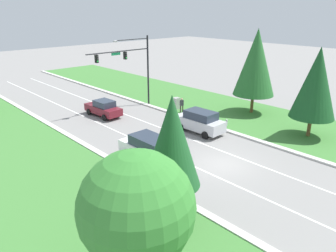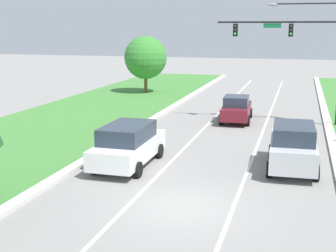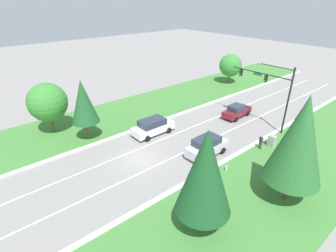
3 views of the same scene
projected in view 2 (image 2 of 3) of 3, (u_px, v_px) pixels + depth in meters
ground_plane at (180, 206)px, 16.38m from camera, size 160.00×160.00×0.00m
curb_strip_left at (38, 189)px, 17.87m from camera, size 0.50×90.00×0.15m
lane_stripe_inner_left at (132, 201)px, 16.86m from camera, size 0.14×81.00×0.01m
lane_stripe_inner_right at (232, 212)px, 15.90m from camera, size 0.14×81.00×0.01m
traffic_signal_mast at (305, 42)px, 29.18m from camera, size 7.84×0.41×7.89m
white_suv at (128, 144)px, 21.02m from camera, size 2.22×5.09×1.92m
silver_suv at (293, 146)px, 20.45m from camera, size 2.24×4.70×2.03m
burgundy_sedan at (236, 109)px, 30.97m from camera, size 2.11×4.58×1.72m
oak_far_left_tree at (146, 58)px, 43.66m from camera, size 3.99×3.99×5.36m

